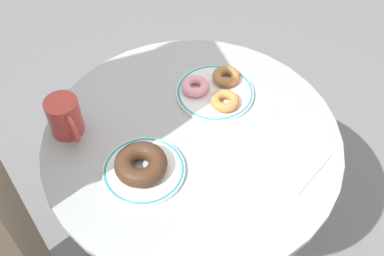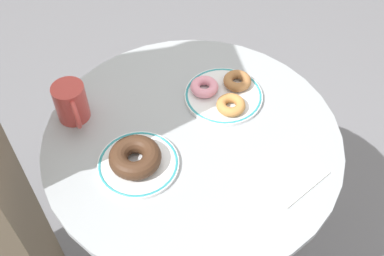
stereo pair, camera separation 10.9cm
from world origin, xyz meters
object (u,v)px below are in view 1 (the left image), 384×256
Objects in this scene: donut_pink_frosted at (195,86)px; donut_old_fashioned at (225,101)px; coffee_mug at (65,117)px; cafe_table at (192,187)px; plate_right at (215,93)px; donut_chocolate at (141,164)px; paper_napkin at (294,162)px; donut_cinnamon at (226,76)px; plate_left at (144,170)px.

donut_pink_frosted is 0.09m from donut_old_fashioned.
coffee_mug is (-0.29, 0.17, 0.03)m from donut_pink_frosted.
donut_old_fashioned is at bearing -4.28° from cafe_table.
coffee_mug is (-0.31, 0.21, 0.04)m from plate_right.
donut_old_fashioned is 0.39m from coffee_mug.
donut_old_fashioned is at bearing -7.55° from donut_chocolate.
donut_chocolate is 0.84× the size of paper_napkin.
donut_chocolate is 0.22m from coffee_mug.
donut_pink_frosted is 0.32m from paper_napkin.
donut_pink_frosted is at bearing 150.08° from donut_cinnamon.
donut_chocolate is at bearing -168.96° from donut_pink_frosted.
plate_right is 2.76× the size of donut_cinnamon.
plate_left is at bearing 172.88° from donut_old_fashioned.
donut_cinnamon is 0.30m from paper_napkin.
plate_left is 0.35m from donut_cinnamon.
donut_pink_frosted is 0.51× the size of paper_napkin.
donut_pink_frosted reaches higher than plate_right.
donut_old_fashioned is (-0.02, -0.05, 0.02)m from plate_right.
donut_pink_frosted is (-0.08, 0.04, 0.00)m from donut_cinnamon.
donut_pink_frosted is 0.34m from coffee_mug.
donut_cinnamon reaches higher than cafe_table.
donut_cinnamon is 0.42m from coffee_mug.
donut_old_fashioned is (0.28, -0.04, -0.01)m from donut_chocolate.
plate_left is 0.28m from donut_old_fashioned.
plate_left reaches higher than cafe_table.
donut_chocolate is 0.35m from donut_cinnamon.
donut_chocolate is at bearing 172.45° from donut_old_fashioned.
plate_right is 0.38m from coffee_mug.
cafe_table is 3.58× the size of plate_right.
coffee_mug reaches higher than donut_pink_frosted.
cafe_table is at bearing -169.54° from donut_cinnamon.
paper_napkin is (-0.04, -0.32, -0.02)m from donut_pink_frosted.
plate_right is at bearing -179.56° from donut_cinnamon.
donut_cinnamon is 0.09m from donut_pink_frosted.
donut_pink_frosted reaches higher than paper_napkin.
donut_cinnamon is 1.00× the size of donut_pink_frosted.
donut_chocolate is 1.00× the size of coffee_mug.
donut_old_fashioned is (0.13, -0.01, 0.25)m from cafe_table.
donut_chocolate is 1.63× the size of donut_pink_frosted.
paper_napkin is (-0.07, -0.27, -0.00)m from plate_right.
donut_old_fashioned reaches higher than paper_napkin.
plate_left is 1.32× the size of paper_napkin.
donut_old_fashioned is 0.51× the size of paper_napkin.
plate_left is 1.57× the size of coffee_mug.
donut_cinnamon is at bearing 10.46° from cafe_table.
cafe_table is at bearing -166.18° from plate_right.
plate_left and plate_right have the same top height.
cafe_table is 0.34m from paper_napkin.
donut_pink_frosted is at bearing -30.26° from coffee_mug.
paper_napkin is at bearing -48.61° from donut_chocolate.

